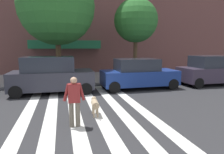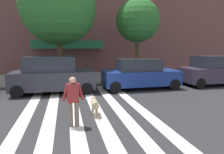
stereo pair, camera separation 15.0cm
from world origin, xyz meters
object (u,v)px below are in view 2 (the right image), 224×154
object	(u,v)px
parked_car_fourth_in_line	(214,71)
pedestrian_dog_walker	(73,99)
dog_on_leash	(94,104)
pedestrian_bystander	(210,64)
street_tree_middle	(138,21)
street_tree_nearest	(58,7)
parked_car_behind_first	(53,75)
parked_car_third_in_line	(140,74)

from	to	relation	value
parked_car_fourth_in_line	pedestrian_dog_walker	xyz separation A→B (m)	(-9.54, -5.23, -0.01)
dog_on_leash	pedestrian_bystander	world-z (taller)	pedestrian_bystander
street_tree_middle	pedestrian_dog_walker	xyz separation A→B (m)	(-5.25, -8.55, -3.59)
street_tree_middle	street_tree_nearest	bearing A→B (deg)	-172.05
parked_car_fourth_in_line	pedestrian_bystander	bearing A→B (deg)	54.66
parked_car_fourth_in_line	pedestrian_bystander	xyz separation A→B (m)	(2.48, 3.50, 0.14)
parked_car_behind_first	pedestrian_bystander	bearing A→B (deg)	15.12
parked_car_behind_first	pedestrian_bystander	size ratio (longest dim) A/B	2.74
parked_car_behind_first	parked_car_fourth_in_line	world-z (taller)	parked_car_behind_first
parked_car_third_in_line	pedestrian_bystander	world-z (taller)	parked_car_third_in_line
parked_car_third_in_line	street_tree_nearest	world-z (taller)	street_tree_nearest
parked_car_behind_first	dog_on_leash	world-z (taller)	parked_car_behind_first
pedestrian_dog_walker	pedestrian_bystander	distance (m)	14.86
parked_car_behind_first	pedestrian_bystander	xyz separation A→B (m)	(12.95, 3.50, 0.08)
parked_car_behind_first	parked_car_fourth_in_line	bearing A→B (deg)	-0.01
parked_car_behind_first	pedestrian_dog_walker	size ratio (longest dim) A/B	2.74
street_tree_nearest	pedestrian_bystander	distance (m)	13.24
pedestrian_bystander	parked_car_behind_first	bearing A→B (deg)	-164.88
parked_car_behind_first	dog_on_leash	distance (m)	4.66
parked_car_behind_first	street_tree_middle	world-z (taller)	street_tree_middle
parked_car_behind_first	pedestrian_dog_walker	bearing A→B (deg)	-79.95
parked_car_fourth_in_line	street_tree_middle	xyz separation A→B (m)	(-4.30, 3.32, 3.58)
street_tree_nearest	parked_car_fourth_in_line	bearing A→B (deg)	-14.02
street_tree_nearest	dog_on_leash	xyz separation A→B (m)	(1.35, -6.80, -4.70)
parked_car_third_in_line	pedestrian_dog_walker	size ratio (longest dim) A/B	2.83
parked_car_behind_first	street_tree_nearest	bearing A→B (deg)	81.26
pedestrian_dog_walker	pedestrian_bystander	world-z (taller)	pedestrian_bystander
parked_car_behind_first	dog_on_leash	xyz separation A→B (m)	(1.74, -4.29, -0.55)
parked_car_fourth_in_line	parked_car_third_in_line	bearing A→B (deg)	179.99
parked_car_fourth_in_line	dog_on_leash	size ratio (longest dim) A/B	4.52
parked_car_fourth_in_line	street_tree_nearest	distance (m)	11.21
street_tree_middle	dog_on_leash	size ratio (longest dim) A/B	6.06
parked_car_fourth_in_line	pedestrian_dog_walker	bearing A→B (deg)	-151.29
parked_car_behind_first	street_tree_middle	xyz separation A→B (m)	(6.17, 3.32, 3.52)
street_tree_nearest	street_tree_middle	bearing A→B (deg)	7.95
parked_car_third_in_line	pedestrian_dog_walker	world-z (taller)	parked_car_third_in_line
pedestrian_dog_walker	dog_on_leash	bearing A→B (deg)	49.09
pedestrian_dog_walker	parked_car_behind_first	bearing A→B (deg)	100.05
parked_car_behind_first	parked_car_fourth_in_line	distance (m)	10.47
street_tree_nearest	pedestrian_bystander	world-z (taller)	street_tree_nearest
pedestrian_dog_walker	pedestrian_bystander	bearing A→B (deg)	35.97
dog_on_leash	parked_car_third_in_line	bearing A→B (deg)	51.42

